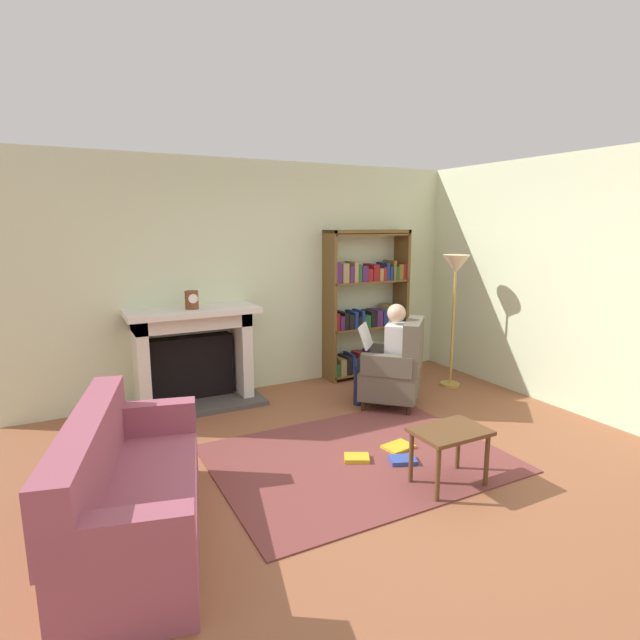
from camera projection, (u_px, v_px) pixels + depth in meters
ground at (378, 474)px, 4.04m from camera, size 14.00×14.00×0.00m
back_wall at (260, 277)px, 6.00m from camera, size 5.60×0.10×2.70m
side_wall_right at (504, 277)px, 6.08m from camera, size 0.10×5.20×2.70m
area_rug at (358, 458)px, 4.30m from camera, size 2.40×1.80×0.01m
fireplace at (193, 353)px, 5.52m from camera, size 1.42×0.64×1.09m
mantel_clock at (192, 300)px, 5.31m from camera, size 0.14×0.14×0.19m
bookshelf at (367, 309)px, 6.54m from camera, size 1.14×0.32×1.90m
armchair_reading at (397, 369)px, 5.48m from camera, size 0.89×0.89×0.97m
seated_reader at (386, 351)px, 5.47m from camera, size 0.58×0.58×1.14m
sofa_floral at (129, 495)px, 3.13m from camera, size 1.11×1.82×0.85m
side_table at (450, 438)px, 3.81m from camera, size 0.56×0.39×0.45m
scattered_books at (387, 455)px, 4.31m from camera, size 0.72×0.47×0.04m
floor_lamp at (455, 276)px, 6.00m from camera, size 0.32×0.32×1.62m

